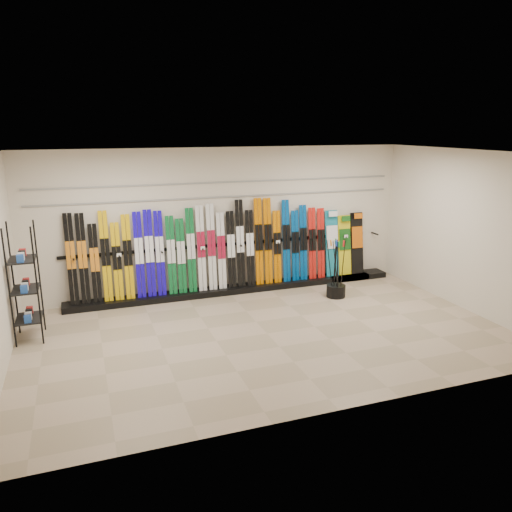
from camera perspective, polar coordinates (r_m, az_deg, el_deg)
name	(u,v)px	position (r m, az deg, el deg)	size (l,w,h in m)	color
floor	(267,334)	(8.55, 1.28, -8.85)	(8.00, 8.00, 0.00)	gray
back_wall	(225,221)	(10.39, -3.62, 4.04)	(8.00, 8.00, 0.00)	beige
right_wall	(466,231)	(10.19, 22.87, 2.68)	(5.00, 5.00, 0.00)	beige
ceiling	(268,153)	(7.85, 1.41, 11.65)	(8.00, 8.00, 0.00)	silver
ski_rack_base	(239,289)	(10.61, -1.99, -3.75)	(8.00, 0.40, 0.12)	black
skis	(206,250)	(10.22, -5.74, 0.67)	(5.37, 0.21, 1.84)	black
snowboards	(344,244)	(11.46, 10.05, 1.37)	(0.95, 0.23, 1.47)	#14728C
accessory_rack	(25,283)	(8.87, -24.91, -2.78)	(0.40, 0.60, 1.93)	black
pole_bin	(336,291)	(10.40, 9.12, -3.95)	(0.39, 0.39, 0.25)	black
ski_poles	(336,269)	(10.22, 9.13, -1.43)	(0.34, 0.28, 1.18)	black
slatwall_rail_0	(224,197)	(10.29, -3.63, 6.76)	(7.60, 0.02, 0.03)	gray
slatwall_rail_1	(224,182)	(10.26, -3.66, 8.42)	(7.60, 0.02, 0.03)	gray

